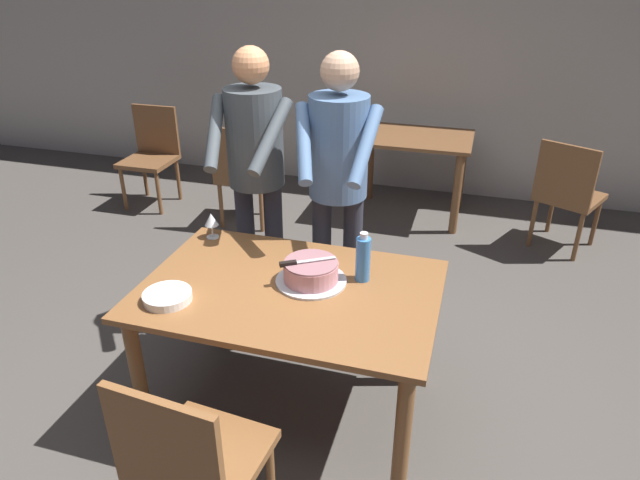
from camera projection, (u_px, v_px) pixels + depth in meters
name	position (u px, v px, depth m)	size (l,w,h in m)	color
ground_plane	(293.00, 407.00, 2.98)	(14.00, 14.00, 0.00)	#4C4742
back_wall	(406.00, 49.00, 5.21)	(10.00, 0.12, 2.70)	#BCB7AD
main_dining_table	(290.00, 308.00, 2.69)	(1.39, 0.94, 0.75)	brown
cake_on_platter	(311.00, 272.00, 2.65)	(0.34, 0.34, 0.11)	silver
cake_knife	(296.00, 263.00, 2.61)	(0.24, 0.16, 0.02)	silver
plate_stack	(167.00, 297.00, 2.53)	(0.22, 0.22, 0.04)	white
wine_glass_near	(211.00, 220.00, 3.05)	(0.08, 0.08, 0.14)	silver
water_bottle	(363.00, 258.00, 2.64)	(0.07, 0.07, 0.25)	#387AC6
person_cutting_cake	(338.00, 174.00, 3.05)	(0.46, 0.57, 1.72)	#2D2D38
person_standing_beside	(255.00, 164.00, 3.20)	(0.47, 0.56, 1.72)	#2D2D38
chair_near_side	(192.00, 461.00, 2.05)	(0.48, 0.48, 0.90)	brown
background_table	(412.00, 154.00, 4.91)	(1.00, 0.70, 0.74)	brown
background_chair_0	(243.00, 172.00, 4.76)	(0.47, 0.47, 0.90)	brown
background_chair_1	(567.00, 192.00, 4.35)	(0.59, 0.59, 0.90)	brown
background_chair_2	(152.00, 152.00, 5.21)	(0.44, 0.44, 0.90)	brown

